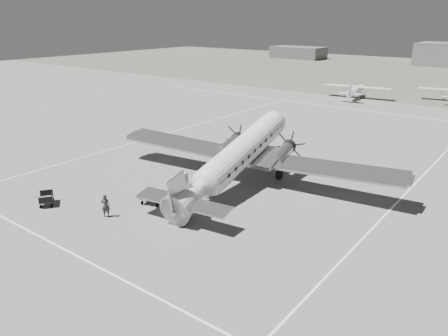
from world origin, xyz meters
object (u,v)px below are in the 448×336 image
dc3_airliner (238,157)px  baggage_cart_near (152,198)px  baggage_cart_far (46,199)px  ground_crew (106,206)px  shed_secondary (298,53)px  light_plane_left (356,92)px  passenger (185,183)px  ramp_agent (173,188)px

dc3_airliner → baggage_cart_near: 8.22m
baggage_cart_far → dc3_airliner: bearing=87.1°
baggage_cart_far → ground_crew: bearing=49.6°
shed_secondary → baggage_cart_near: bearing=-66.8°
dc3_airliner → baggage_cart_near: (-3.12, -7.30, -2.13)m
light_plane_left → baggage_cart_far: 60.39m
baggage_cart_near → ground_crew: (-1.00, -3.67, 0.39)m
shed_secondary → ground_crew: bearing=-67.8°
baggage_cart_near → passenger: passenger is taller
light_plane_left → ramp_agent: 53.75m
dc3_airliner → ground_crew: 11.85m
passenger → dc3_airliner: bearing=-21.9°
baggage_cart_near → ramp_agent: (0.61, 1.80, 0.45)m
shed_secondary → light_plane_left: 80.27m
baggage_cart_far → passenger: size_ratio=0.88×
ramp_agent → passenger: bearing=6.9°
dc3_airliner → baggage_cart_far: dc3_airliner is taller
shed_secondary → light_plane_left: size_ratio=1.51×
dc3_airliner → shed_secondary: bearing=108.9°
baggage_cart_far → ground_crew: size_ratio=0.96×
baggage_cart_near → shed_secondary: bearing=97.8°
ground_crew → passenger: bearing=-137.8°
light_plane_left → ground_crew: (4.00, -58.93, -0.35)m
ground_crew → dc3_airliner: bearing=-144.4°
passenger → light_plane_left: bearing=14.5°
shed_secondary → ground_crew: (50.62, -124.27, -1.11)m
dc3_airliner → light_plane_left: 48.66m
shed_secondary → dc3_airliner: size_ratio=0.65×
baggage_cart_near → ground_crew: size_ratio=1.00×
shed_secondary → light_plane_left: bearing=-54.5°
ground_crew → ramp_agent: 5.70m
baggage_cart_far → passenger: bearing=83.8°
light_plane_left → ground_crew: 59.06m
passenger → ground_crew: bearing=174.2°
shed_secondary → baggage_cart_far: (45.13, -125.71, -1.52)m
baggage_cart_near → light_plane_left: bearing=79.8°
ground_crew → baggage_cart_near: bearing=-139.0°
light_plane_left → baggage_cart_near: (5.00, -55.26, -0.74)m
passenger → ramp_agent: bearing=-175.7°
shed_secondary → ground_crew: shed_secondary is taller
light_plane_left → baggage_cart_far: light_plane_left is taller
ramp_agent → passenger: 1.34m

